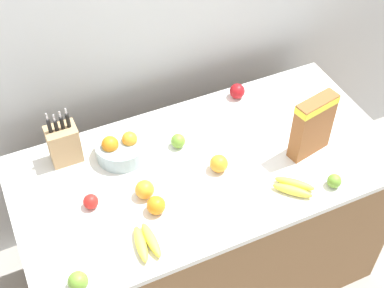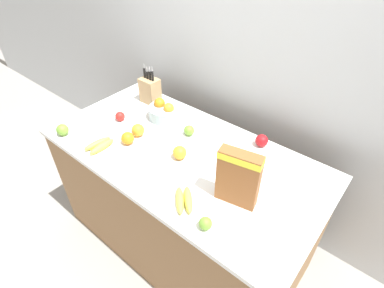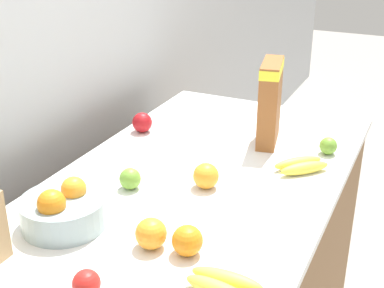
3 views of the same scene
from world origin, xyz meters
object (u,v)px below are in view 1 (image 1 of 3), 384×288
at_px(apple_middle, 334,181).
at_px(apple_leftmost, 178,141).
at_px(cereal_box, 313,124).
at_px(fruit_bowl, 121,148).
at_px(banana_bunch_right, 146,242).
at_px(orange_front_left, 219,163).
at_px(orange_by_cereal, 145,189).
at_px(apple_front, 237,91).
at_px(apple_rear, 91,201).
at_px(apple_by_knife_block, 78,281).
at_px(orange_mid_left, 156,205).
at_px(knife_block, 64,144).
at_px(banana_bunch_left, 294,187).

distance_m(apple_middle, apple_leftmost, 0.74).
relative_size(cereal_box, fruit_bowl, 1.30).
xyz_separation_m(banana_bunch_right, orange_front_left, (0.45, 0.25, 0.02)).
relative_size(orange_front_left, orange_by_cereal, 0.99).
bearing_deg(orange_front_left, apple_front, 52.93).
bearing_deg(apple_rear, apple_front, 22.70).
distance_m(banana_bunch_right, apple_rear, 0.32).
xyz_separation_m(fruit_bowl, apple_by_knife_block, (-0.38, -0.59, -0.01)).
relative_size(banana_bunch_right, orange_front_left, 2.20).
relative_size(cereal_box, apple_front, 3.93).
height_order(orange_mid_left, orange_front_left, orange_front_left).
xyz_separation_m(apple_middle, apple_rear, (-1.02, 0.34, 0.00)).
bearing_deg(apple_by_knife_block, apple_leftmost, 39.56).
height_order(banana_bunch_right, apple_front, apple_front).
xyz_separation_m(cereal_box, apple_leftmost, (-0.55, 0.28, -0.14)).
relative_size(knife_block, orange_mid_left, 3.67).
bearing_deg(banana_bunch_right, apple_middle, -3.51).
distance_m(orange_front_left, orange_by_cereal, 0.36).
bearing_deg(apple_rear, apple_leftmost, 20.16).
distance_m(fruit_bowl, banana_bunch_right, 0.52).
bearing_deg(banana_bunch_right, cereal_box, 11.44).
relative_size(banana_bunch_left, apple_middle, 2.92).
xyz_separation_m(apple_middle, apple_front, (-0.11, 0.72, 0.01)).
bearing_deg(fruit_bowl, apple_middle, -35.51).
xyz_separation_m(cereal_box, apple_front, (-0.12, 0.49, -0.13)).
distance_m(cereal_box, orange_mid_left, 0.80).
height_order(cereal_box, orange_mid_left, cereal_box).
bearing_deg(apple_middle, fruit_bowl, 144.49).
distance_m(banana_bunch_right, orange_mid_left, 0.18).
distance_m(banana_bunch_left, apple_leftmost, 0.59).
relative_size(knife_block, apple_front, 3.76).
bearing_deg(cereal_box, banana_bunch_left, -148.52).
bearing_deg(knife_block, orange_by_cereal, -55.08).
xyz_separation_m(banana_bunch_left, apple_leftmost, (-0.36, 0.46, 0.01)).
height_order(apple_middle, apple_front, apple_front).
relative_size(apple_by_knife_block, orange_mid_left, 0.96).
xyz_separation_m(knife_block, orange_front_left, (0.62, -0.36, -0.06)).
distance_m(cereal_box, orange_front_left, 0.46).
xyz_separation_m(apple_leftmost, orange_front_left, (0.11, -0.22, 0.01)).
bearing_deg(apple_by_knife_block, apple_front, 34.49).
relative_size(fruit_bowl, apple_leftmost, 3.45).
relative_size(fruit_bowl, orange_mid_left, 2.94).
bearing_deg(banana_bunch_right, banana_bunch_left, -0.08).
height_order(apple_by_knife_block, apple_rear, apple_by_knife_block).
bearing_deg(apple_leftmost, apple_middle, -44.02).
height_order(knife_block, orange_by_cereal, knife_block).
xyz_separation_m(apple_leftmost, orange_mid_left, (-0.24, -0.32, 0.01)).
bearing_deg(apple_leftmost, orange_by_cereal, -139.19).
relative_size(knife_block, apple_leftmost, 4.30).
distance_m(apple_rear, orange_mid_left, 0.28).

